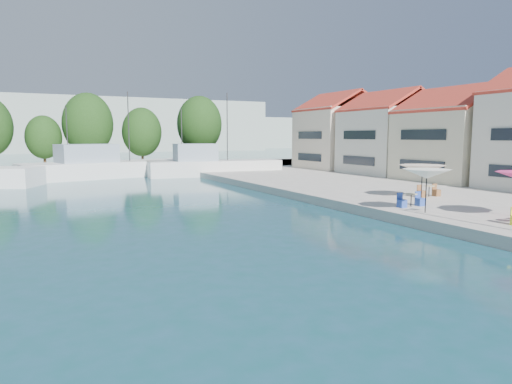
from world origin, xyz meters
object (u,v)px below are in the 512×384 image
trawler_04 (212,167)px  umbrella_white (427,174)px  umbrella_cream (422,169)px  trawler_03 (109,168)px

trawler_04 → umbrella_white: trawler_04 is taller
umbrella_white → trawler_04: bearing=89.0°
trawler_04 → umbrella_cream: bearing=-77.6°
trawler_03 → umbrella_white: 38.19m
trawler_03 → umbrella_white: trawler_03 is taller
trawler_04 → umbrella_cream: size_ratio=5.23×
umbrella_cream → trawler_04: bearing=97.1°
trawler_03 → umbrella_white: size_ratio=8.22×
trawler_03 → trawler_04: 11.74m
trawler_03 → umbrella_cream: (14.93, -32.30, 1.48)m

